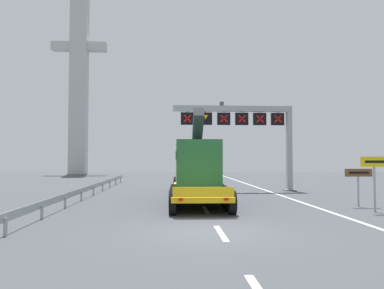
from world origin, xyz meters
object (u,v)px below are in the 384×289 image
Objects in this scene: overhead_lane_gantry at (247,123)px; bridge_pylon_distant at (79,69)px; heavy_haul_truck_yellow at (195,167)px; tourist_info_sign_brown at (358,178)px; exit_sign_yellow at (375,171)px.

overhead_lane_gantry is 0.28× the size of bridge_pylon_distant.
heavy_haul_truck_yellow is at bearing -65.12° from bridge_pylon_distant.
heavy_haul_truck_yellow is 9.82m from tourist_info_sign_brown.
heavy_haul_truck_yellow reaches higher than tourist_info_sign_brown.
exit_sign_yellow is 0.08× the size of bridge_pylon_distant.
exit_sign_yellow is 53.16m from bridge_pylon_distant.
bridge_pylon_distant is (-17.16, 36.99, 15.64)m from heavy_haul_truck_yellow.
heavy_haul_truck_yellow is 0.41× the size of bridge_pylon_distant.
exit_sign_yellow is 1.31× the size of tourist_info_sign_brown.
overhead_lane_gantry is 4.84× the size of tourist_info_sign_brown.
heavy_haul_truck_yellow reaches higher than exit_sign_yellow.
bridge_pylon_distant is at bearing 123.58° from overhead_lane_gantry.
bridge_pylon_distant is (-25.27, 44.07, 15.65)m from exit_sign_yellow.
heavy_haul_truck_yellow is 7.01× the size of tourist_info_sign_brown.
overhead_lane_gantry is 12.63m from exit_sign_yellow.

